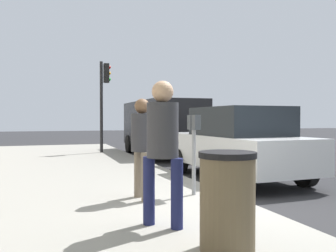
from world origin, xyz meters
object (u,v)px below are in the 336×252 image
Objects in this scene: pedestrian_at_meter at (142,141)px; traffic_signal at (104,91)px; trash_bin at (227,201)px; pedestrian_bystander at (163,140)px; parked_van_far at (162,125)px; parking_meter at (194,137)px; parked_sedan_near at (237,143)px.

pedestrian_at_meter is 0.47× the size of traffic_signal.
traffic_signal is at bearing -2.67° from trash_bin.
parked_van_far is (9.43, -3.07, 0.03)m from pedestrian_bystander.
pedestrian_at_meter is at bearing 175.13° from traffic_signal.
parking_meter is 8.07m from parked_van_far.
traffic_signal reaches higher than parking_meter.
traffic_signal is at bearing 80.20° from pedestrian_at_meter.
trash_bin is at bearing 163.97° from parking_meter.
parking_meter reaches higher than trash_bin.
trash_bin is (-2.59, 0.74, -0.51)m from parking_meter.
pedestrian_at_meter is 3.52m from parked_sedan_near.
parking_meter is 1.95m from pedestrian_bystander.
parked_sedan_near reaches higher than trash_bin.
pedestrian_at_meter is 1.58m from pedestrian_bystander.
traffic_signal is 11.27m from trash_bin.
parking_meter is at bearing -178.48° from traffic_signal.
traffic_signal is at bearing 41.62° from pedestrian_bystander.
trash_bin is at bearing 165.45° from parked_van_far.
parked_sedan_near is (1.92, -1.96, -0.27)m from parking_meter.
trash_bin is at bearing 177.33° from traffic_signal.
parking_meter is 8.62m from traffic_signal.
traffic_signal is at bearing 72.93° from parked_van_far.
traffic_signal reaches higher than parked_sedan_near.
parking_meter is 0.78× the size of pedestrian_bystander.
parked_van_far is (7.86, -2.91, 0.13)m from pedestrian_at_meter.
parking_meter is 0.84× the size of pedestrian_at_meter.
pedestrian_bystander is at bearing 145.25° from parking_meter.
parked_van_far is 10.78m from trash_bin.
pedestrian_bystander reaches higher than parking_meter.
pedestrian_at_meter is at bearing 123.78° from parked_sedan_near.
trash_bin is (-10.42, 2.70, -0.60)m from parked_van_far.
trash_bin is (-2.56, -0.21, -0.47)m from pedestrian_at_meter.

